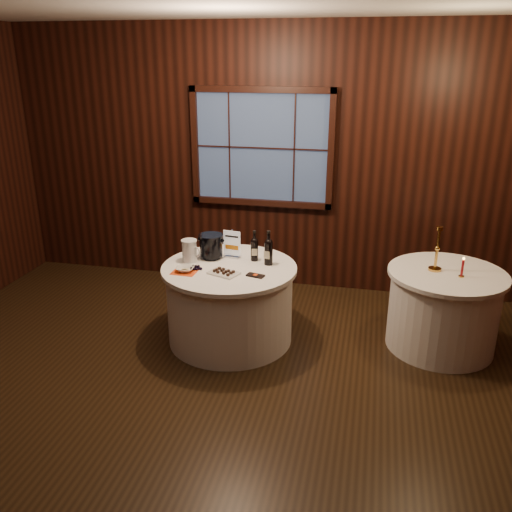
% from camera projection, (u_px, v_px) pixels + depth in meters
% --- Properties ---
extents(ground, '(6.00, 6.00, 0.00)m').
position_uv_depth(ground, '(199.00, 397.00, 4.46)').
color(ground, black).
rests_on(ground, ground).
extents(back_wall, '(6.00, 0.10, 3.00)m').
position_uv_depth(back_wall, '(262.00, 157.00, 6.19)').
color(back_wall, black).
rests_on(back_wall, ground).
extents(main_table, '(1.28, 1.28, 0.77)m').
position_uv_depth(main_table, '(230.00, 303.00, 5.24)').
color(main_table, white).
rests_on(main_table, ground).
extents(side_table, '(1.08, 1.08, 0.77)m').
position_uv_depth(side_table, '(443.00, 309.00, 5.10)').
color(side_table, white).
rests_on(side_table, ground).
extents(sign_stand, '(0.18, 0.10, 0.28)m').
position_uv_depth(sign_stand, '(232.00, 248.00, 5.29)').
color(sign_stand, '#B3B2B9').
rests_on(sign_stand, main_table).
extents(port_bottle_left, '(0.07, 0.08, 0.30)m').
position_uv_depth(port_bottle_left, '(254.00, 248.00, 5.21)').
color(port_bottle_left, black).
rests_on(port_bottle_left, main_table).
extents(port_bottle_right, '(0.08, 0.09, 0.33)m').
position_uv_depth(port_bottle_right, '(269.00, 250.00, 5.10)').
color(port_bottle_right, black).
rests_on(port_bottle_right, main_table).
extents(ice_bucket, '(0.24, 0.24, 0.24)m').
position_uv_depth(ice_bucket, '(211.00, 246.00, 5.26)').
color(ice_bucket, black).
rests_on(ice_bucket, main_table).
extents(chocolate_plate, '(0.31, 0.26, 0.04)m').
position_uv_depth(chocolate_plate, '(224.00, 272.00, 4.92)').
color(chocolate_plate, silver).
rests_on(chocolate_plate, main_table).
extents(chocolate_box, '(0.17, 0.12, 0.01)m').
position_uv_depth(chocolate_box, '(255.00, 275.00, 4.88)').
color(chocolate_box, black).
rests_on(chocolate_box, main_table).
extents(grape_bunch, '(0.18, 0.07, 0.04)m').
position_uv_depth(grape_bunch, '(196.00, 268.00, 5.02)').
color(grape_bunch, black).
rests_on(grape_bunch, main_table).
extents(glass_pitcher, '(0.20, 0.15, 0.22)m').
position_uv_depth(glass_pitcher, '(190.00, 251.00, 5.19)').
color(glass_pitcher, silver).
rests_on(glass_pitcher, main_table).
extents(orange_napkin, '(0.23, 0.23, 0.00)m').
position_uv_depth(orange_napkin, '(185.00, 271.00, 4.98)').
color(orange_napkin, '#DD4312').
rests_on(orange_napkin, main_table).
extents(cracker_bowl, '(0.18, 0.18, 0.04)m').
position_uv_depth(cracker_bowl, '(185.00, 269.00, 4.98)').
color(cracker_bowl, silver).
rests_on(cracker_bowl, orange_napkin).
extents(brass_candlestick, '(0.12, 0.12, 0.42)m').
position_uv_depth(brass_candlestick, '(437.00, 255.00, 4.96)').
color(brass_candlestick, gold).
rests_on(brass_candlestick, side_table).
extents(red_candle, '(0.05, 0.05, 0.19)m').
position_uv_depth(red_candle, '(462.00, 269.00, 4.83)').
color(red_candle, gold).
rests_on(red_candle, side_table).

